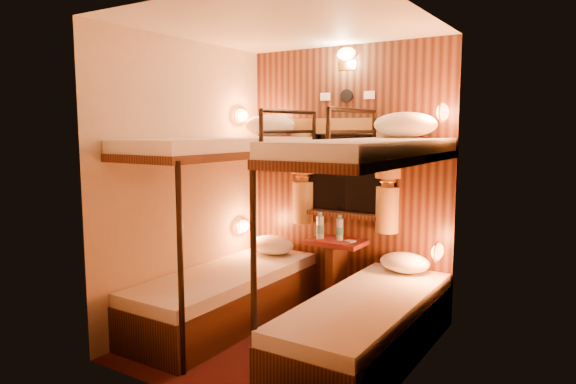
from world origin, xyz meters
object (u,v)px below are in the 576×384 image
Objects in this scene: table at (336,265)px; bunk_left at (226,259)px; bottle_left at (320,228)px; bottle_right at (340,230)px; bunk_right at (368,283)px.

bunk_left is at bearing -129.67° from table.
bunk_left is 2.90× the size of table.
bottle_left is 0.18m from bottle_right.
bottle_left is at bearing 137.12° from bunk_right.
bottle_right is (-0.62, 0.78, 0.19)m from bunk_right.
bottle_right is at bearing 49.14° from bunk_left.
bunk_right is 2.90× the size of table.
bunk_left reaches higher than bottle_left.
bottle_right is (0.03, 0.00, 0.34)m from table.
bunk_right reaches higher than table.
bottle_right is (0.68, 0.78, 0.19)m from bunk_left.
bunk_right is (1.30, 0.00, 0.00)m from bunk_left.
bottle_left is (-0.80, 0.74, 0.20)m from bunk_right.
bunk_left is 1.05m from bottle_right.
bunk_left is 0.91m from bottle_left.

